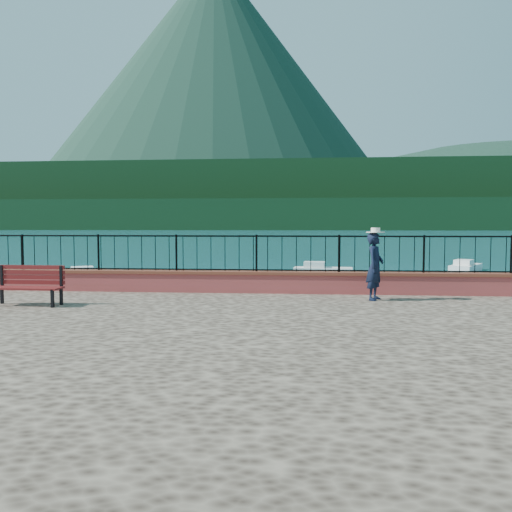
% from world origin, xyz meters
% --- Properties ---
extents(ground, '(2000.00, 2000.00, 0.00)m').
position_xyz_m(ground, '(0.00, 0.00, 0.00)').
color(ground, '#19596B').
rests_on(ground, ground).
extents(parapet, '(28.00, 0.46, 0.58)m').
position_xyz_m(parapet, '(0.00, 3.70, 1.49)').
color(parapet, '#A93D3F').
rests_on(parapet, promenade).
extents(railing, '(27.00, 0.05, 0.95)m').
position_xyz_m(railing, '(0.00, 3.70, 2.25)').
color(railing, black).
rests_on(railing, parapet).
extents(dock, '(2.00, 16.00, 0.30)m').
position_xyz_m(dock, '(-2.00, 12.00, 0.15)').
color(dock, '#2D231C').
rests_on(dock, ground).
extents(far_forest, '(900.00, 60.00, 18.00)m').
position_xyz_m(far_forest, '(0.00, 300.00, 9.00)').
color(far_forest, black).
rests_on(far_forest, ground).
extents(foothills, '(900.00, 120.00, 44.00)m').
position_xyz_m(foothills, '(0.00, 360.00, 22.00)').
color(foothills, black).
rests_on(foothills, ground).
extents(volcano, '(560.00, 560.00, 380.00)m').
position_xyz_m(volcano, '(-120.00, 700.00, 190.00)').
color(volcano, '#142D23').
rests_on(volcano, ground).
extents(companion_hill, '(448.00, 384.00, 180.00)m').
position_xyz_m(companion_hill, '(220.00, 560.00, 0.00)').
color(companion_hill, '#142D23').
rests_on(companion_hill, ground).
extents(park_bench, '(1.62, 0.57, 0.89)m').
position_xyz_m(park_bench, '(-5.31, 1.11, 1.48)').
color(park_bench, black).
rests_on(park_bench, promenade).
extents(person, '(0.61, 0.71, 1.64)m').
position_xyz_m(person, '(2.69, 2.63, 2.02)').
color(person, black).
rests_on(person, promenade).
extents(hat, '(0.44, 0.44, 0.12)m').
position_xyz_m(hat, '(2.69, 2.63, 2.90)').
color(hat, white).
rests_on(hat, person).
extents(boat_0, '(3.50, 1.94, 0.80)m').
position_xyz_m(boat_0, '(-3.13, 8.93, 0.40)').
color(boat_0, silver).
rests_on(boat_0, ground).
extents(boat_1, '(4.18, 2.66, 0.80)m').
position_xyz_m(boat_1, '(3.11, 13.22, 0.40)').
color(boat_1, silver).
rests_on(boat_1, ground).
extents(boat_2, '(3.77, 2.30, 0.80)m').
position_xyz_m(boat_2, '(5.04, 13.13, 0.40)').
color(boat_2, silver).
rests_on(boat_2, ground).
extents(boat_3, '(3.48, 2.63, 0.80)m').
position_xyz_m(boat_3, '(-10.43, 16.50, 0.40)').
color(boat_3, silver).
rests_on(boat_3, ground).
extents(boat_4, '(3.65, 1.60, 0.80)m').
position_xyz_m(boat_4, '(2.29, 21.00, 0.40)').
color(boat_4, silver).
rests_on(boat_4, ground).
extents(boat_5, '(2.94, 3.67, 0.80)m').
position_xyz_m(boat_5, '(11.77, 24.16, 0.40)').
color(boat_5, white).
rests_on(boat_5, ground).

